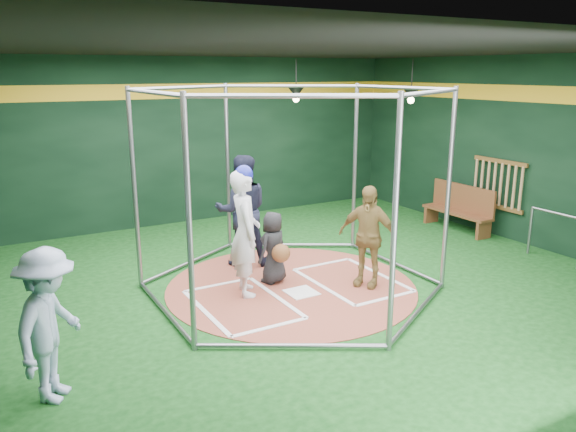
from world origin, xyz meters
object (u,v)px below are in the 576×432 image
batter_figure (245,231)px  umpire (242,211)px  dugout_bench (460,207)px  visitor_leopard (367,236)px

batter_figure → umpire: bearing=66.6°
batter_figure → dugout_bench: batter_figure is taller
batter_figure → visitor_leopard: bearing=-19.7°
batter_figure → dugout_bench: size_ratio=1.18×
batter_figure → dugout_bench: bearing=10.0°
batter_figure → dugout_bench: (5.33, 0.94, -0.48)m
visitor_leopard → batter_figure: bearing=-142.4°
umpire → visitor_leopard: bearing=145.0°
umpire → dugout_bench: umpire is taller
visitor_leopard → dugout_bench: size_ratio=0.96×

